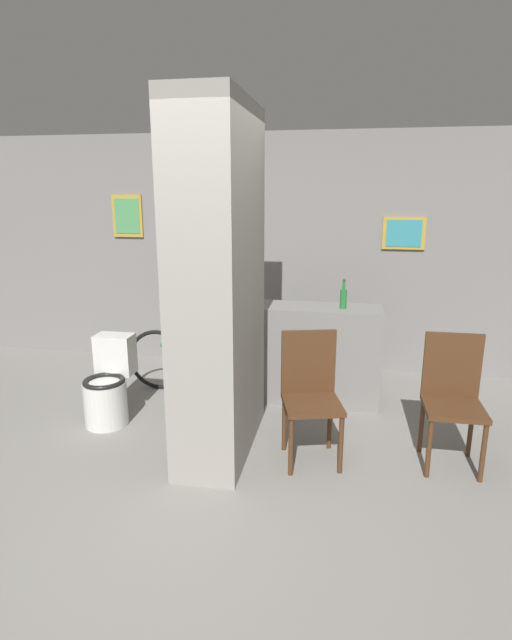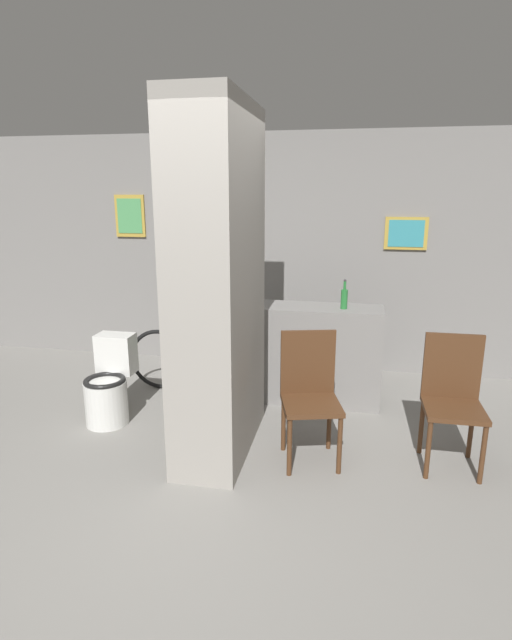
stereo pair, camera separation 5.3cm
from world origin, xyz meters
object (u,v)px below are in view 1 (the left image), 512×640
Objects in this scene: chair_near_pillar at (310,391)px; bicycle at (207,361)px; toilet at (108,387)px; chair_by_doorway at (453,395)px; bottle_tall at (343,298)px.

bicycle is (-1.11, 1.06, -0.21)m from chair_near_pillar.
chair_near_pillar is at bearing -9.11° from toilet.
chair_by_doorway is 1.34m from bottle_tall.
bicycle is at bearing 48.67° from toilet.
chair_near_pillar is 0.59× the size of bicycle.
chair_near_pillar is at bearing -43.67° from bicycle.
toilet is 0.45× the size of bicycle.
chair_by_doorway reaches higher than bicycle.
chair_near_pillar is at bearing -174.28° from chair_by_doorway.
bottle_tall is (1.32, -0.01, 0.71)m from bicycle.
bicycle is (-2.14, 0.94, -0.21)m from chair_by_doorway.
chair_near_pillar is at bearing -101.22° from bottle_tall.
chair_near_pillar is 1.55m from bicycle.
chair_near_pillar is 1.18m from bottle_tall.
bottle_tall is at bearing 63.89° from chair_near_pillar.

